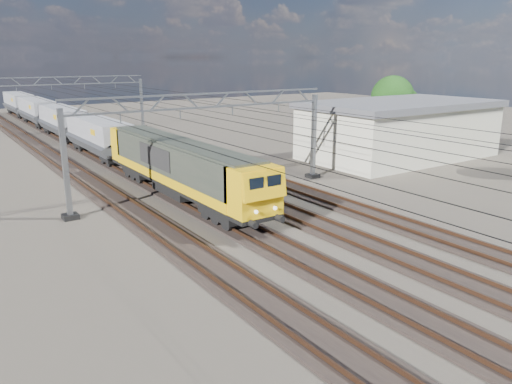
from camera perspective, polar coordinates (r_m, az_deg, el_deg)
ground at (r=31.96m, az=-1.88°, el=-1.96°), size 160.00×160.00×0.00m
track_outer_west at (r=29.34m, az=-11.86°, el=-3.72°), size 2.60×140.00×0.30m
track_loco at (r=30.97m, az=-5.02°, el=-2.43°), size 2.60×140.00×0.30m
track_inner_east at (r=33.00m, az=1.05°, el=-1.27°), size 2.60×140.00×0.30m
track_outer_east at (r=35.37m, az=6.35°, el=-0.23°), size 2.60×140.00×0.30m
catenary_gantry_mid at (r=34.44m, az=-5.52°, el=5.90°), size 19.90×0.90×7.11m
catenary_gantry_far at (r=68.06m, az=-20.51°, el=9.57°), size 19.90×0.90×7.11m
overhead_wires at (r=37.74m, az=-8.56°, el=9.44°), size 12.03×140.00×0.53m
locomotive at (r=34.27m, az=-8.78°, el=3.06°), size 2.76×21.10×3.62m
hopper_wagon_lead at (r=50.62m, az=-17.54°, el=6.31°), size 3.38×13.00×3.25m
hopper_wagon_mid at (r=64.25m, az=-21.31°, el=7.72°), size 3.38×13.00×3.25m
hopper_wagon_third at (r=78.09m, az=-23.76°, el=8.61°), size 3.38×13.00×3.25m
hopper_wagon_fourth at (r=92.03m, az=-25.48°, el=9.23°), size 3.38×13.00×3.25m
industrial_shed at (r=50.24m, az=16.04°, el=6.93°), size 18.60×10.60×5.40m
tree_far at (r=61.35m, az=15.65°, el=10.22°), size 5.43×5.03×7.40m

